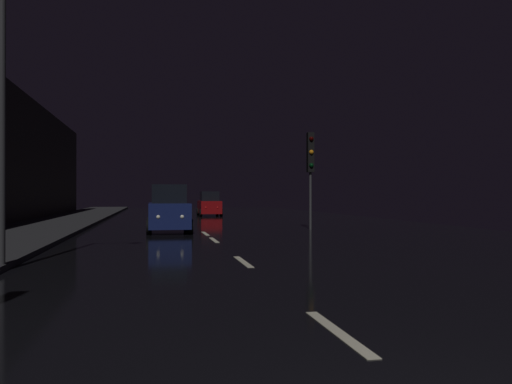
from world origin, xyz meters
The scene contains 7 objects.
ground centered at (0.00, 24.50, -0.01)m, with size 27.47×84.00×0.02m, color black.
sidewalk_left centered at (-7.53, 24.50, 0.07)m, with size 4.40×84.00×0.15m, color #28282B.
lane_centerline centered at (0.00, 12.24, 0.01)m, with size 0.16×18.89×0.01m.
traffic_light_far_right centered at (5.23, 21.49, 3.36)m, with size 0.31×0.46×4.66m.
streetlamp_overhead centered at (-4.99, 9.28, 4.97)m, with size 1.70×0.44×7.55m.
car_approaching_headlights centered at (-1.50, 21.09, 0.97)m, with size 1.95×4.21×2.12m.
car_distant_taillights centered at (2.19, 39.12, 0.88)m, with size 1.77×3.84×1.93m.
Camera 1 is at (-2.19, -3.14, 1.66)m, focal length 37.42 mm.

